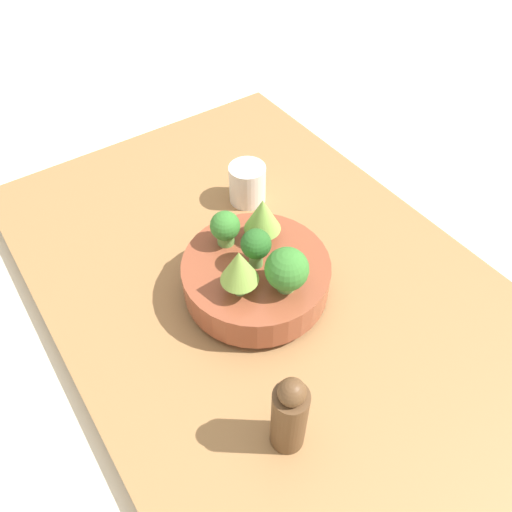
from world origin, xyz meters
TOP-DOWN VIEW (x-y plane):
  - ground_plane at (0.00, 0.00)m, footprint 6.00×6.00m
  - table at (0.00, 0.00)m, footprint 1.11×0.73m
  - bowl at (0.01, -0.03)m, footprint 0.25×0.25m
  - broccoli_floret_right at (0.07, -0.02)m, footprint 0.07×0.07m
  - broccoli_floret_center at (0.01, -0.03)m, footprint 0.05×0.05m
  - romanesco_piece_near at (0.04, -0.09)m, footprint 0.06×0.06m
  - broccoli_floret_left at (-0.07, -0.05)m, footprint 0.05×0.05m
  - romanesco_piece_far at (-0.04, 0.01)m, footprint 0.06×0.06m
  - cup at (-0.21, 0.10)m, footprint 0.08×0.08m
  - pepper_mill at (0.25, -0.15)m, footprint 0.05×0.05m

SIDE VIEW (x-z plane):
  - ground_plane at x=0.00m, z-range 0.00..0.00m
  - table at x=0.00m, z-range 0.00..0.03m
  - cup at x=-0.21m, z-range 0.03..0.12m
  - bowl at x=0.01m, z-range 0.04..0.11m
  - pepper_mill at x=0.25m, z-range 0.03..0.19m
  - broccoli_floret_left at x=-0.07m, z-range 0.11..0.18m
  - broccoli_floret_right at x=0.07m, z-range 0.11..0.19m
  - broccoli_floret_center at x=0.01m, z-range 0.12..0.19m
  - romanesco_piece_far at x=-0.04m, z-range 0.12..0.21m
  - romanesco_piece_near at x=0.04m, z-range 0.12..0.21m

